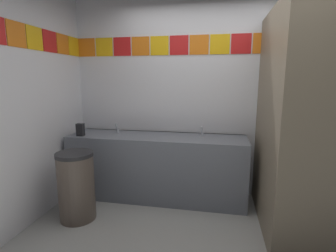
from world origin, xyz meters
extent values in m
cube|color=silver|center=(0.00, 1.45, 1.44)|extent=(3.90, 0.08, 2.87)
cube|color=orange|center=(-1.82, 1.40, 1.98)|extent=(0.24, 0.01, 0.24)
cube|color=yellow|center=(-1.56, 1.40, 1.98)|extent=(0.24, 0.01, 0.24)
cube|color=red|center=(-1.30, 1.40, 1.98)|extent=(0.24, 0.01, 0.24)
cube|color=orange|center=(-1.04, 1.40, 1.98)|extent=(0.24, 0.01, 0.24)
cube|color=yellow|center=(-0.78, 1.40, 1.98)|extent=(0.24, 0.01, 0.24)
cube|color=red|center=(-0.52, 1.40, 1.98)|extent=(0.24, 0.01, 0.24)
cube|color=orange|center=(-0.26, 1.40, 1.98)|extent=(0.24, 0.01, 0.24)
cube|color=yellow|center=(0.00, 1.40, 1.98)|extent=(0.24, 0.01, 0.24)
cube|color=red|center=(0.26, 1.40, 1.98)|extent=(0.24, 0.01, 0.24)
cube|color=orange|center=(0.52, 1.40, 1.98)|extent=(0.24, 0.01, 0.24)
cube|color=yellow|center=(0.78, 1.40, 1.98)|extent=(0.24, 0.01, 0.24)
cube|color=red|center=(1.04, 1.40, 1.98)|extent=(0.24, 0.01, 0.24)
cube|color=orange|center=(1.30, 1.40, 1.98)|extent=(0.24, 0.01, 0.24)
cube|color=orange|center=(-1.94, 0.26, 1.98)|extent=(0.01, 0.24, 0.24)
cube|color=yellow|center=(-1.94, 0.51, 1.98)|extent=(0.01, 0.24, 0.24)
cube|color=red|center=(-1.94, 0.77, 1.98)|extent=(0.01, 0.24, 0.24)
cube|color=orange|center=(-1.94, 1.03, 1.98)|extent=(0.01, 0.24, 0.24)
cube|color=yellow|center=(-1.94, 1.28, 1.98)|extent=(0.01, 0.24, 0.24)
cube|color=slate|center=(-0.76, 1.12, 0.42)|extent=(2.28, 0.59, 0.83)
cube|color=slate|center=(-0.76, 1.40, 0.79)|extent=(2.28, 0.03, 0.08)
cylinder|color=white|center=(-1.33, 1.09, 0.78)|extent=(0.34, 0.34, 0.10)
cylinder|color=white|center=(-0.19, 1.09, 0.78)|extent=(0.34, 0.34, 0.10)
cylinder|color=silver|center=(-1.33, 1.23, 0.86)|extent=(0.04, 0.04, 0.05)
cylinder|color=silver|center=(-1.33, 1.18, 0.93)|extent=(0.02, 0.06, 0.09)
cylinder|color=silver|center=(-0.19, 1.23, 0.86)|extent=(0.04, 0.04, 0.05)
cylinder|color=silver|center=(-0.19, 1.18, 0.93)|extent=(0.02, 0.06, 0.09)
cube|color=black|center=(-1.73, 0.94, 0.91)|extent=(0.09, 0.07, 0.16)
cylinder|color=black|center=(-1.73, 0.90, 0.85)|extent=(0.02, 0.02, 0.03)
cube|color=#726651|center=(0.51, 0.75, 1.12)|extent=(0.04, 1.33, 2.24)
cylinder|color=silver|center=(0.53, 0.10, 1.23)|extent=(0.02, 0.02, 0.10)
cylinder|color=white|center=(1.00, 0.93, 0.20)|extent=(0.38, 0.38, 0.40)
torus|color=white|center=(1.00, 0.93, 0.42)|extent=(0.39, 0.39, 0.05)
cube|color=white|center=(1.00, 1.14, 0.57)|extent=(0.34, 0.17, 0.34)
cylinder|color=brown|center=(-1.51, 0.41, 0.37)|extent=(0.39, 0.39, 0.73)
cylinder|color=#262628|center=(-1.51, 0.41, 0.75)|extent=(0.40, 0.40, 0.04)
camera|label=1|loc=(0.01, -2.03, 1.56)|focal=27.55mm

